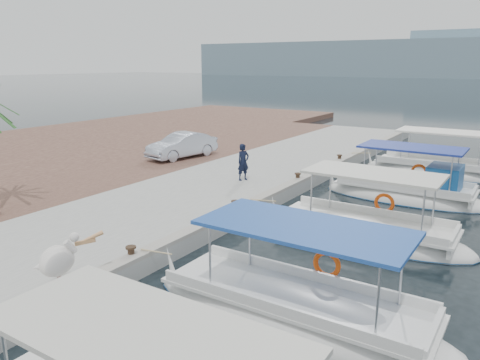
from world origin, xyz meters
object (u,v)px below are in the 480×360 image
(pelican, at_px, (59,260))
(parked_car, at_px, (182,145))
(fishing_caique_b, at_px, (294,315))
(fishing_caique_c, at_px, (364,235))
(fishing_caique_e, at_px, (436,172))
(fisherman, at_px, (243,162))
(fishing_caique_d, at_px, (407,195))

(pelican, xyz_separation_m, parked_car, (-7.30, 13.22, 0.04))
(fishing_caique_b, distance_m, fishing_caique_c, 5.61)
(fishing_caique_e, relative_size, fisherman, 4.44)
(fishing_caique_b, bearing_deg, fishing_caique_d, 91.29)
(parked_car, bearing_deg, fishing_caique_e, 35.08)
(fishing_caique_b, height_order, parked_car, fishing_caique_b)
(fishing_caique_c, distance_m, fisherman, 7.07)
(fishing_caique_e, xyz_separation_m, parked_car, (-12.04, -5.50, 1.04))
(fishing_caique_e, bearing_deg, fishing_caique_d, -91.46)
(fisherman, bearing_deg, fishing_caique_b, -120.07)
(fishing_caique_b, relative_size, pelican, 4.77)
(fisherman, bearing_deg, fishing_caique_e, -17.71)
(fishing_caique_c, distance_m, pelican, 9.20)
(fishing_caique_e, relative_size, pelican, 4.62)
(fishing_caique_c, relative_size, fisherman, 4.23)
(fisherman, bearing_deg, pelican, -148.86)
(fishing_caique_b, bearing_deg, fisherman, 128.29)
(fishing_caique_d, relative_size, parked_car, 1.64)
(fishing_caique_c, relative_size, fishing_caique_d, 1.02)
(fishing_caique_c, height_order, fishing_caique_d, same)
(fishing_caique_b, xyz_separation_m, fishing_caique_c, (-0.27, 5.61, 0.00))
(pelican, distance_m, parked_car, 15.10)
(fishing_caique_d, height_order, parked_car, fishing_caique_d)
(fishing_caique_b, bearing_deg, fishing_caique_e, 90.38)
(fishing_caique_d, height_order, fisherman, fishing_caique_d)
(pelican, height_order, parked_car, parked_car)
(fishing_caique_c, xyz_separation_m, fishing_caique_d, (0.03, 5.37, 0.07))
(fisherman, bearing_deg, fishing_caique_d, -46.71)
(fishing_caique_e, distance_m, fisherman, 10.39)
(pelican, bearing_deg, fishing_caique_e, 75.78)
(fishing_caique_e, relative_size, parked_car, 1.76)
(fishing_caique_c, bearing_deg, fishing_caique_b, -87.19)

